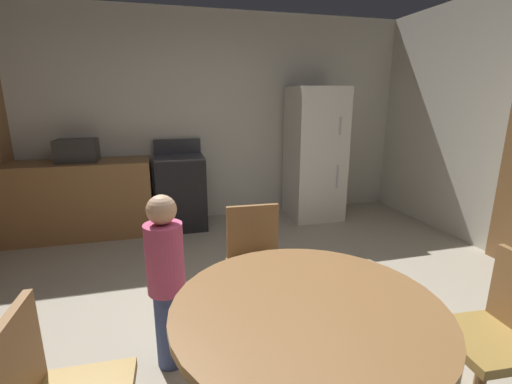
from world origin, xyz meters
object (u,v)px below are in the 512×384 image
(dining_table, at_px, (307,337))
(chair_east, at_px, (500,330))
(oven_range, at_px, (181,191))
(person_child, at_px, (166,279))
(chair_north, at_px, (256,260))
(refrigerator, at_px, (315,154))
(microwave, at_px, (77,150))

(dining_table, distance_m, chair_east, 1.01)
(oven_range, bearing_deg, person_child, -94.91)
(person_child, bearing_deg, chair_north, 75.11)
(chair_north, bearing_deg, person_child, -64.22)
(refrigerator, xyz_separation_m, microwave, (-2.94, 0.05, 0.15))
(oven_range, relative_size, chair_north, 1.26)
(oven_range, xyz_separation_m, person_child, (-0.22, -2.50, 0.11))
(chair_east, bearing_deg, oven_range, -63.41)
(microwave, xyz_separation_m, chair_east, (2.51, -3.30, -0.53))
(chair_north, bearing_deg, dining_table, 0.00)
(chair_east, xyz_separation_m, person_child, (-1.58, 0.80, 0.08))
(dining_table, xyz_separation_m, person_child, (-0.58, 0.73, -0.02))
(refrigerator, xyz_separation_m, dining_table, (-1.44, -3.18, -0.28))
(chair_north, relative_size, person_child, 0.80)
(chair_north, relative_size, chair_east, 1.00)
(oven_range, height_order, chair_east, oven_range)
(microwave, xyz_separation_m, dining_table, (1.51, -3.23, -0.43))
(refrigerator, bearing_deg, oven_range, 178.29)
(refrigerator, relative_size, chair_north, 2.02)
(microwave, bearing_deg, refrigerator, -0.98)
(refrigerator, bearing_deg, person_child, -129.46)
(refrigerator, height_order, person_child, refrigerator)
(dining_table, xyz_separation_m, chair_north, (0.04, 1.00, -0.10))
(refrigerator, relative_size, chair_east, 2.02)
(microwave, bearing_deg, chair_east, -52.79)
(oven_range, height_order, microwave, microwave)
(oven_range, distance_m, chair_east, 3.58)
(dining_table, bearing_deg, chair_east, -4.16)
(chair_north, distance_m, person_child, 0.68)
(refrigerator, distance_m, dining_table, 3.50)
(dining_table, bearing_deg, oven_range, 96.46)
(chair_east, bearing_deg, person_child, -22.76)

